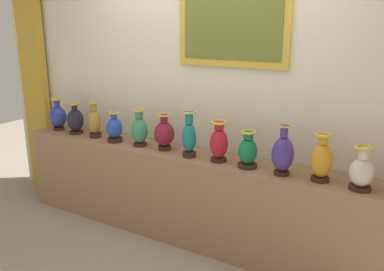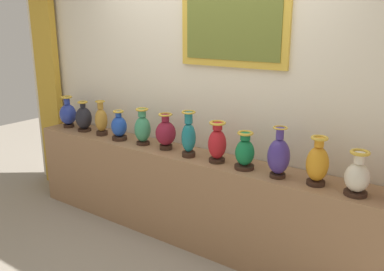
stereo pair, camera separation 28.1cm
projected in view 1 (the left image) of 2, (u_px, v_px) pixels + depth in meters
ground_plane at (192, 238)px, 3.85m from camera, size 11.21×11.21×0.00m
display_shelf at (192, 198)px, 3.73m from camera, size 3.80×0.41×0.85m
back_wall at (207, 71)px, 3.64m from camera, size 5.21×0.14×3.12m
curtain_gold at (34, 71)px, 4.66m from camera, size 0.36×0.08×2.89m
vase_cobalt at (58, 116)px, 4.40m from camera, size 0.18×0.18×0.35m
vase_onyx at (75, 120)px, 4.26m from camera, size 0.17×0.17×0.33m
vase_ochre at (95, 122)px, 4.11m from camera, size 0.13×0.13×0.36m
vase_sapphire at (114, 129)px, 3.97m from camera, size 0.16×0.16×0.30m
vase_jade at (140, 129)px, 3.83m from camera, size 0.16×0.16×0.36m
vase_burgundy at (164, 134)px, 3.70m from camera, size 0.19×0.19×0.34m
vase_teal at (189, 137)px, 3.51m from camera, size 0.13×0.13×0.41m
vase_crimson at (219, 143)px, 3.39m from camera, size 0.15×0.15×0.35m
vase_emerald at (248, 151)px, 3.26m from camera, size 0.16×0.16×0.31m
vase_indigo at (283, 154)px, 3.09m from camera, size 0.17×0.17×0.40m
vase_amber at (322, 160)px, 2.97m from camera, size 0.16×0.16×0.37m
vase_ivory at (362, 171)px, 2.82m from camera, size 0.17×0.17×0.32m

